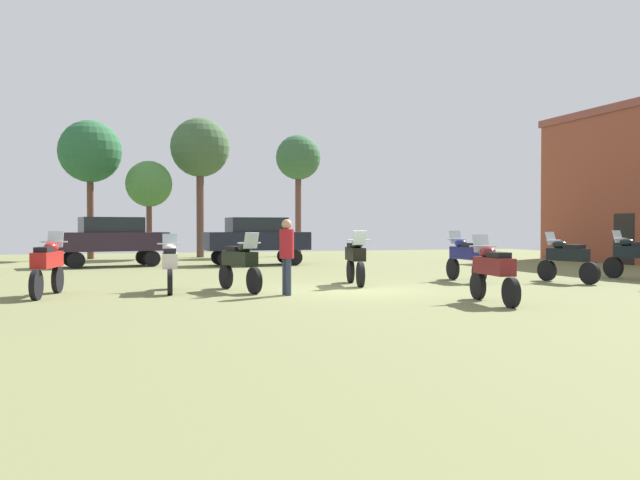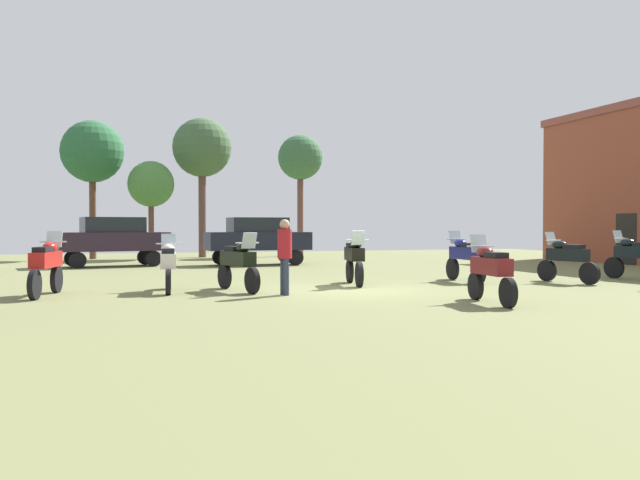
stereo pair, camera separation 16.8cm
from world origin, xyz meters
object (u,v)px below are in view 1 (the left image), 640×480
object	(u,v)px
car_1	(256,237)
motorcycle_5	(240,262)
motorcycle_2	(170,263)
tree_3	(298,159)
car_3	(111,238)
tree_4	(200,149)
motorcycle_1	(493,270)
tree_2	(149,185)
person_2	(287,251)
motorcycle_7	(465,257)
motorcycle_9	(48,264)
motorcycle_6	(567,258)
tree_1	(90,152)
motorcycle_8	(355,258)
motorcycle_3	(635,256)

from	to	relation	value
car_1	motorcycle_5	bearing A→B (deg)	163.38
motorcycle_2	tree_3	world-z (taller)	tree_3
car_3	tree_3	xyz separation A→B (m)	(10.02, 7.47, 4.21)
motorcycle_5	tree_4	xyz separation A→B (m)	(1.55, 18.85, 4.98)
motorcycle_1	tree_2	xyz separation A→B (m)	(-5.69, 22.25, 3.02)
person_2	tree_2	xyz separation A→B (m)	(-1.99, 19.31, 2.68)
motorcycle_5	tree_3	world-z (taller)	tree_3
motorcycle_7	motorcycle_9	bearing A→B (deg)	-174.52
car_3	person_2	distance (m)	13.61
motorcycle_6	tree_1	size ratio (longest dim) A/B	0.30
motorcycle_8	car_1	size ratio (longest dim) A/B	0.49
motorcycle_5	motorcycle_6	bearing A→B (deg)	162.85
motorcycle_1	car_3	bearing A→B (deg)	121.90
tree_1	person_2	bearing A→B (deg)	-76.49
tree_1	car_1	bearing A→B (deg)	-48.24
car_3	person_2	world-z (taller)	car_3
motorcycle_6	motorcycle_8	distance (m)	6.18
motorcycle_1	tree_3	xyz separation A→B (m)	(2.47, 23.46, 4.67)
motorcycle_6	motorcycle_2	bearing A→B (deg)	162.58
motorcycle_3	motorcycle_9	distance (m)	16.60
motorcycle_1	motorcycle_8	size ratio (longest dim) A/B	1.02
motorcycle_3	motorcycle_5	size ratio (longest dim) A/B	0.99
person_2	tree_2	size ratio (longest dim) A/B	0.36
motorcycle_6	tree_3	world-z (taller)	tree_3
motorcycle_7	tree_2	distance (m)	19.16
tree_3	motorcycle_1	bearing A→B (deg)	-96.02
tree_1	tree_3	xyz separation A→B (m)	(10.97, 0.57, 0.05)
motorcycle_1	motorcycle_2	distance (m)	7.76
motorcycle_9	motorcycle_7	bearing A→B (deg)	15.48
motorcycle_2	tree_3	distance (m)	21.31
motorcycle_7	person_2	size ratio (longest dim) A/B	1.26
motorcycle_6	person_2	size ratio (longest dim) A/B	1.15
motorcycle_2	car_3	world-z (taller)	car_3
car_3	car_1	bearing A→B (deg)	-107.28
motorcycle_5	motorcycle_7	bearing A→B (deg)	172.36
motorcycle_8	motorcycle_9	distance (m)	7.89
motorcycle_2	person_2	bearing A→B (deg)	-28.07
motorcycle_5	car_1	distance (m)	11.44
tree_2	tree_3	world-z (taller)	tree_3
motorcycle_3	tree_4	world-z (taller)	tree_4
person_2	tree_1	distance (m)	20.97
motorcycle_6	tree_3	distance (m)	20.31
motorcycle_6	car_3	xyz separation A→B (m)	(-12.44, 12.15, 0.45)
motorcycle_7	tree_2	bearing A→B (deg)	116.94
tree_1	tree_3	bearing A→B (deg)	2.98
motorcycle_5	tree_1	bearing A→B (deg)	-92.97
tree_1	motorcycle_1	bearing A→B (deg)	-69.64
motorcycle_7	tree_3	xyz separation A→B (m)	(0.17, 18.37, 4.64)
motorcycle_3	motorcycle_7	distance (m)	5.35
person_2	tree_3	world-z (taller)	tree_3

